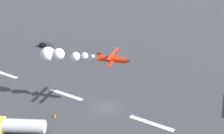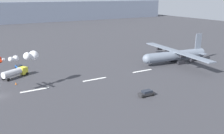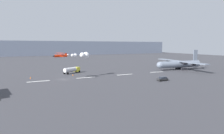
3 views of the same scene
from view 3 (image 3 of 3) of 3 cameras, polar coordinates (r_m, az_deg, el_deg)
The scene contains 13 objects.
ground_plane at distance 74.77m, azimuth -14.93°, elevation -3.76°, with size 440.00×440.00×0.00m, color #38383D.
runway_stripe_3 at distance 73.74m, azimuth -22.05°, elevation -4.17°, with size 8.00×0.90×0.01m, color white.
runway_stripe_4 at distance 76.90m, azimuth -8.12°, elevation -3.30°, with size 8.00×0.90×0.01m, color white.
runway_stripe_5 at distance 84.12m, azimuth 4.04°, elevation -2.37°, with size 8.00×0.90×0.01m, color white.
runway_stripe_6 at distance 94.48m, azimuth 13.90°, elevation -1.54°, with size 8.00×0.90×0.01m, color white.
mountain_ridge_distant at distance 254.67m, azimuth -22.43°, elevation 5.43°, with size 396.00×16.00×18.89m, color slate.
cargo_transport_plane at distance 106.63m, azimuth 20.02°, elevation 0.93°, with size 27.36×37.39×10.84m.
stunt_biplane_red at distance 77.00m, azimuth -10.11°, elevation 3.64°, with size 15.93×8.21×2.72m.
fuel_tanker_truck at distance 89.70m, azimuth -12.41°, elevation -0.82°, with size 8.73×6.44×2.90m.
followme_car_yellow at distance 71.84m, azimuth 15.52°, elevation -3.55°, with size 4.27×2.13×1.52m.
airport_staff_sedan at distance 99.80m, azimuth -11.90°, elevation -0.58°, with size 2.61×4.55×1.52m.
traffic_cone_near at distance 81.30m, azimuth -24.14°, elevation -3.02°, with size 0.44×0.44×0.75m, color orange.
traffic_cone_far at distance 82.83m, azimuth -12.10°, elevation -2.40°, with size 0.44×0.44×0.75m, color orange.
Camera 3 is at (-12.86, -72.41, 13.46)m, focal length 29.22 mm.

